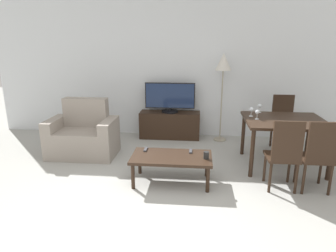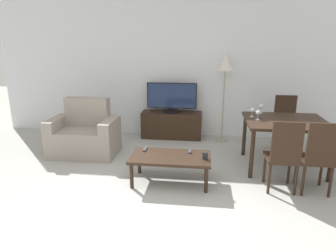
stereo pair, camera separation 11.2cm
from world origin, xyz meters
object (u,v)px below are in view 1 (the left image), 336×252
(dining_chair_far, at_px, (283,120))
(cup_white_near, at_px, (206,155))
(tv_stand, at_px, (170,125))
(tv, at_px, (170,98))
(remote_primary, at_px, (146,149))
(wine_glass_left, at_px, (257,113))
(dining_chair_near, at_px, (284,152))
(coffee_table, at_px, (172,159))
(dining_table, at_px, (284,125))
(wine_glass_center, at_px, (251,110))
(remote_secondary, at_px, (191,151))
(dining_chair_near_right, at_px, (318,154))
(wine_glass_right, at_px, (260,107))
(floor_lamp, at_px, (223,67))
(armchair, at_px, (83,136))

(dining_chair_far, xyz_separation_m, cup_white_near, (-1.40, -1.61, -0.09))
(cup_white_near, bearing_deg, tv_stand, 108.44)
(tv, relative_size, remote_primary, 6.49)
(remote_primary, height_order, wine_glass_left, wine_glass_left)
(tv, xyz_separation_m, dining_chair_near, (1.65, -2.05, -0.29))
(coffee_table, distance_m, dining_table, 1.84)
(dining_chair_near, xyz_separation_m, wine_glass_center, (-0.27, 0.97, 0.33))
(tv_stand, relative_size, remote_secondary, 7.91)
(coffee_table, height_order, wine_glass_left, wine_glass_left)
(dining_chair_near_right, xyz_separation_m, wine_glass_left, (-0.63, 0.80, 0.33))
(dining_chair_far, bearing_deg, dining_chair_near, -104.15)
(wine_glass_left, relative_size, wine_glass_right, 1.00)
(wine_glass_right, bearing_deg, wine_glass_center, -123.75)
(dining_chair_far, height_order, floor_lamp, floor_lamp)
(dining_chair_near_right, height_order, remote_primary, dining_chair_near_right)
(remote_secondary, bearing_deg, dining_chair_far, 40.48)
(tv, relative_size, coffee_table, 0.89)
(tv_stand, xyz_separation_m, tv, (-0.00, -0.00, 0.56))
(coffee_table, bearing_deg, dining_chair_near, -3.54)
(dining_chair_near, relative_size, remote_secondary, 6.45)
(tv_stand, bearing_deg, wine_glass_right, -27.64)
(floor_lamp, distance_m, wine_glass_left, 1.41)
(tv, bearing_deg, cup_white_near, -71.54)
(remote_secondary, xyz_separation_m, wine_glass_left, (0.98, 0.52, 0.45))
(dining_chair_far, bearing_deg, tv_stand, 168.76)
(tv_stand, height_order, cup_white_near, tv_stand)
(tv, relative_size, wine_glass_right, 6.67)
(dining_table, relative_size, dining_chair_near_right, 1.22)
(wine_glass_left, height_order, wine_glass_right, same)
(tv, distance_m, remote_primary, 1.84)
(coffee_table, bearing_deg, wine_glass_left, 29.81)
(remote_primary, bearing_deg, wine_glass_right, 28.92)
(floor_lamp, bearing_deg, armchair, -156.79)
(dining_table, relative_size, dining_chair_near, 1.22)
(tv_stand, relative_size, dining_chair_near_right, 1.23)
(armchair, relative_size, remote_primary, 7.44)
(tv_stand, height_order, tv, tv)
(tv_stand, height_order, wine_glass_center, wine_glass_center)
(armchair, distance_m, tv, 1.81)
(dining_chair_near, height_order, dining_chair_near_right, same)
(floor_lamp, xyz_separation_m, wine_glass_right, (0.56, -0.76, -0.58))
(tv_stand, distance_m, wine_glass_left, 2.00)
(dining_table, distance_m, cup_white_near, 1.44)
(dining_chair_near_right, bearing_deg, tv, 135.21)
(armchair, bearing_deg, floor_lamp, 23.21)
(armchair, bearing_deg, dining_chair_near, -17.91)
(remote_secondary, relative_size, wine_glass_right, 1.03)
(wine_glass_left, bearing_deg, dining_chair_near, -74.90)
(coffee_table, height_order, dining_chair_near_right, dining_chair_near_right)
(tv_stand, height_order, dining_table, dining_table)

